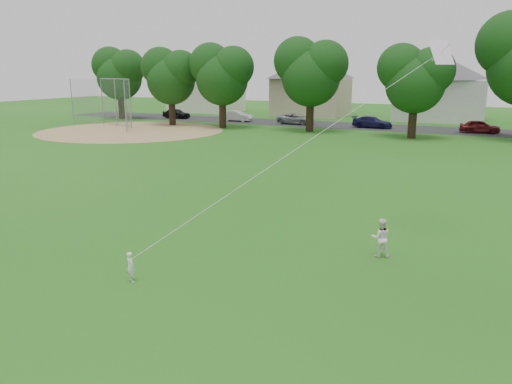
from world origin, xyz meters
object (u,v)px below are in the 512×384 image
at_px(toddler, 131,267).
at_px(baseball_backstop, 111,103).
at_px(kite, 300,146).
at_px(older_boy, 381,238).

xyz_separation_m(toddler, baseball_backstop, (-28.01, 30.85, 2.03)).
height_order(kite, baseball_backstop, kite).
height_order(toddler, kite, kite).
relative_size(toddler, older_boy, 0.70).
distance_m(toddler, kite, 6.14).
height_order(older_boy, kite, kite).
height_order(toddler, baseball_backstop, baseball_backstop).
relative_size(toddler, kite, 0.07).
bearing_deg(baseball_backstop, toddler, -47.75).
distance_m(kite, baseball_backstop, 41.31).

